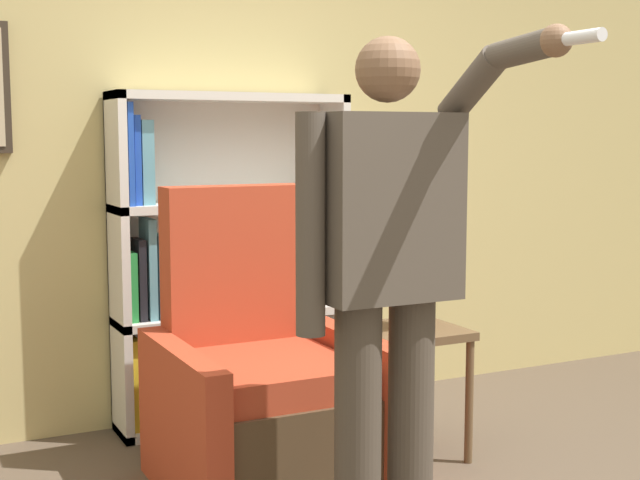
# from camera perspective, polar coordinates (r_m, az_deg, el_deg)

# --- Properties ---
(wall_back) EXTENTS (8.00, 0.11, 2.80)m
(wall_back) POSITION_cam_1_polar(r_m,az_deg,el_deg) (4.55, -5.34, 6.46)
(wall_back) COLOR tan
(wall_back) RESTS_ON ground_plane
(bookcase) EXTENTS (1.16, 0.28, 1.62)m
(bookcase) POSITION_cam_1_polar(r_m,az_deg,el_deg) (4.38, -6.91, -1.66)
(bookcase) COLOR silver
(bookcase) RESTS_ON ground_plane
(armchair) EXTENTS (0.82, 0.86, 1.21)m
(armchair) POSITION_cam_1_polar(r_m,az_deg,el_deg) (3.68, -3.79, -9.85)
(armchair) COLOR #4C3823
(armchair) RESTS_ON ground_plane
(person_standing) EXTENTS (0.59, 0.78, 1.72)m
(person_standing) POSITION_cam_1_polar(r_m,az_deg,el_deg) (2.80, 4.32, -2.14)
(person_standing) COLOR #473D33
(person_standing) RESTS_ON ground_plane
(side_table) EXTENTS (0.43, 0.43, 0.58)m
(side_table) POSITION_cam_1_polar(r_m,az_deg,el_deg) (3.96, 5.78, -7.08)
(side_table) COLOR brown
(side_table) RESTS_ON ground_plane
(table_lamp) EXTENTS (0.27, 0.27, 0.51)m
(table_lamp) POSITION_cam_1_polar(r_m,az_deg,el_deg) (3.88, 5.86, -0.09)
(table_lamp) COLOR gold
(table_lamp) RESTS_ON side_table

